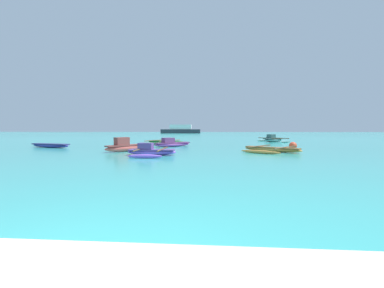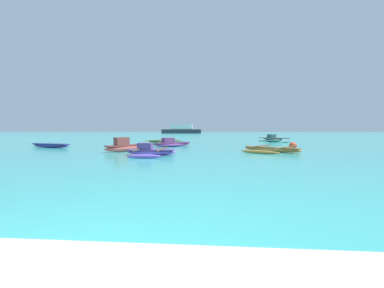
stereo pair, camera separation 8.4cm
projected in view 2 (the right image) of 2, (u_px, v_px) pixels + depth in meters
name	position (u px, v px, depth m)	size (l,w,h in m)	color
moored_boat_0	(126.00, 146.00, 16.28)	(2.21, 3.01, 0.90)	#E75A51
moored_boat_1	(172.00, 143.00, 20.63)	(2.91, 2.71, 0.72)	#C14EB3
moored_boat_2	(51.00, 145.00, 19.66)	(3.65, 1.66, 0.30)	#3A3A9E
moored_boat_3	(272.00, 149.00, 15.99)	(4.00, 4.16, 0.35)	#E89844
moored_boat_4	(164.00, 142.00, 25.03)	(3.82, 4.71, 0.34)	green
moored_boat_5	(151.00, 151.00, 13.97)	(2.67, 3.26, 0.67)	#9861E4
moored_boat_6	(273.00, 139.00, 28.04)	(3.10, 3.83, 0.84)	#5B948F
mooring_buoy_0	(293.00, 146.00, 17.51)	(0.54, 0.54, 0.54)	#E54C2D
distant_ferry	(181.00, 130.00, 84.13)	(12.86, 2.83, 2.83)	#2D333D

